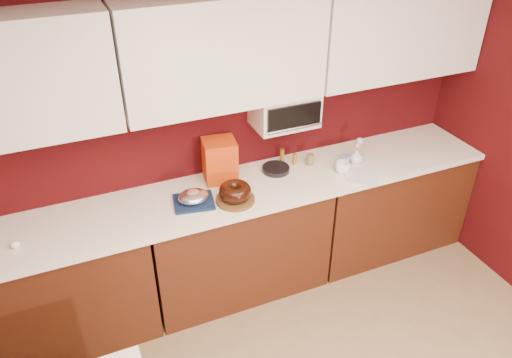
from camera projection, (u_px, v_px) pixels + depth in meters
The scene contains 27 objects.
wall_back at pixel (218, 127), 3.57m from camera, with size 4.00×0.02×2.50m, color #3E080A.
base_cabinet_left at pixel (50, 292), 3.32m from camera, with size 1.31×0.58×0.86m, color #431D0D.
base_cabinet_center at pixel (236, 242), 3.77m from camera, with size 1.31×0.58×0.86m, color #431D0D.
base_cabinet_right at pixel (383, 202), 4.21m from camera, with size 1.31×0.58×0.86m, color #431D0D.
countertop at pixel (235, 192), 3.52m from camera, with size 4.00×0.62×0.04m, color white.
upper_cabinet_center at pixel (223, 52), 3.12m from camera, with size 1.31×0.33×0.70m, color white.
upper_cabinet_right at pixel (399, 28), 3.56m from camera, with size 1.31×0.33×0.70m, color white.
toaster_oven at pixel (284, 109), 3.54m from camera, with size 0.45×0.30×0.25m, color white.
toaster_oven_door at pixel (294, 118), 3.41m from camera, with size 0.40×0.02×0.18m, color black.
toaster_oven_handle at pixel (295, 128), 3.44m from camera, with size 0.02×0.02×0.42m, color silver.
cake_base at pixel (235, 200), 3.39m from camera, with size 0.27×0.27×0.02m, color brown.
bundt_cake at pixel (235, 191), 3.35m from camera, with size 0.22×0.22×0.09m, color black.
navy_towel at pixel (194, 202), 3.37m from camera, with size 0.27×0.23×0.02m, color #122043.
foil_ham_nest at pixel (193, 196), 3.35m from camera, with size 0.21×0.18×0.08m, color white.
roasted_ham at pixel (193, 193), 3.33m from camera, with size 0.09×0.08×0.06m, color #B76A53.
pandoro_box at pixel (220, 160), 3.55m from camera, with size 0.23×0.21×0.31m, color #AD1D0B.
dark_pan at pixel (276, 169), 3.72m from camera, with size 0.20×0.20×0.04m, color black.
coffee_mug at pixel (343, 166), 3.68m from camera, with size 0.10×0.10×0.11m, color white.
blue_jar at pixel (345, 160), 3.77m from camera, with size 0.08×0.08×0.09m, color navy.
flower_vase at pixel (356, 155), 3.80m from camera, with size 0.08×0.08×0.13m, color silver.
flower_pink at pixel (357, 146), 3.76m from camera, with size 0.05×0.05×0.05m, color #D57B8E.
flower_blue at pixel (360, 141), 3.77m from camera, with size 0.05×0.05×0.05m, color #8CB5E0.
china_plate at pixel (361, 177), 3.65m from camera, with size 0.24×0.24×0.01m, color white.
amber_bottle at pixel (294, 159), 3.79m from camera, with size 0.03×0.03×0.09m, color #8F5A1A.
paper_cup at pixel (310, 159), 3.79m from camera, with size 0.06×0.06×0.08m, color brown.
egg_left at pixel (15, 245), 2.97m from camera, with size 0.06×0.05×0.05m, color white.
amber_bottle_tall at pixel (282, 156), 3.81m from camera, with size 0.03×0.03×0.11m, color brown.
Camera 1 is at (-1.01, -0.81, 2.85)m, focal length 35.00 mm.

